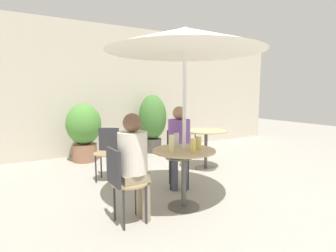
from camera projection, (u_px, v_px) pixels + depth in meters
ground_plane at (205, 208)px, 3.28m from camera, size 20.00×20.00×0.00m
storefront_wall at (112, 90)px, 6.23m from camera, size 10.00×0.06×3.00m
cafe_table_near at (184, 163)px, 3.24m from camera, size 0.78×0.78×0.74m
cafe_table_far at (206, 139)px, 4.92m from camera, size 0.78×0.78×0.74m
bistro_chair_0 at (178, 152)px, 4.05m from camera, size 0.44×0.46×0.85m
bistro_chair_1 at (122, 178)px, 2.80m from camera, size 0.41×0.40×0.85m
bistro_chair_2 at (107, 148)px, 4.33m from camera, size 0.45×0.46×0.85m
bistro_chair_3 at (185, 130)px, 6.39m from camera, size 0.41×0.40×0.85m
seated_person_0 at (179, 140)px, 3.89m from camera, size 0.39×0.40×1.23m
seated_person_1 at (134, 158)px, 2.85m from camera, size 0.33×0.32×1.21m
beer_glass_0 at (193, 146)px, 3.05m from camera, size 0.06×0.06×0.16m
beer_glass_1 at (199, 143)px, 3.24m from camera, size 0.07×0.07×0.16m
beer_glass_2 at (176, 140)px, 3.36m from camera, size 0.07×0.07×0.18m
beer_glass_3 at (172, 143)px, 3.10m from camera, size 0.06×0.06×0.20m
potted_plant_0 at (84, 129)px, 5.47m from camera, size 0.72×0.72×1.21m
potted_plant_1 at (153, 120)px, 6.33m from camera, size 0.67×0.67×1.39m
umbrella at (185, 40)px, 3.05m from camera, size 1.87×1.87×2.18m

